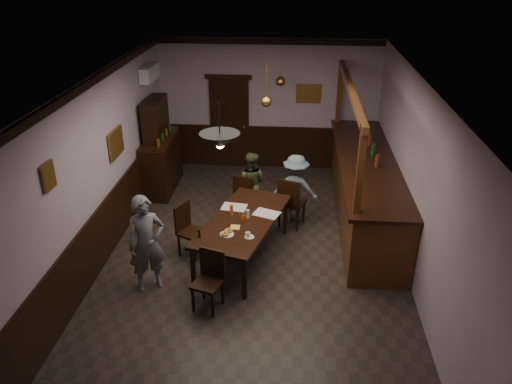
# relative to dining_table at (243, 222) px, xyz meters

# --- Properties ---
(room) EXTENTS (5.01, 8.01, 3.01)m
(room) POSITION_rel_dining_table_xyz_m (0.17, 0.01, 0.81)
(room) COLOR #2D2621
(room) RESTS_ON ground
(dining_table) EXTENTS (1.55, 2.39, 0.75)m
(dining_table) POSITION_rel_dining_table_xyz_m (0.00, 0.00, 0.00)
(dining_table) COLOR black
(dining_table) RESTS_ON ground
(chair_far_left) EXTENTS (0.51, 0.51, 0.94)m
(chair_far_left) POSITION_rel_dining_table_xyz_m (-0.09, 1.35, -0.17)
(chair_far_left) COLOR black
(chair_far_left) RESTS_ON ground
(chair_far_right) EXTENTS (0.56, 0.56, 1.00)m
(chair_far_right) POSITION_rel_dining_table_xyz_m (0.77, 1.10, -0.14)
(chair_far_right) COLOR black
(chair_far_right) RESTS_ON ground
(chair_near) EXTENTS (0.49, 0.49, 0.90)m
(chair_near) POSITION_rel_dining_table_xyz_m (-0.35, -1.28, -0.19)
(chair_near) COLOR black
(chair_near) RESTS_ON ground
(chair_side) EXTENTS (0.53, 0.53, 0.92)m
(chair_side) POSITION_rel_dining_table_xyz_m (-0.94, 0.07, -0.18)
(chair_side) COLOR black
(chair_side) RESTS_ON ground
(person_standing) EXTENTS (0.68, 0.61, 1.56)m
(person_standing) POSITION_rel_dining_table_xyz_m (-1.35, -0.92, 0.09)
(person_standing) COLOR slate
(person_standing) RESTS_ON ground
(person_seated_left) EXTENTS (0.70, 0.59, 1.27)m
(person_seated_left) POSITION_rel_dining_table_xyz_m (-0.02, 1.61, -0.05)
(person_seated_left) COLOR #454C2D
(person_seated_left) RESTS_ON ground
(person_seated_right) EXTENTS (0.94, 0.64, 1.34)m
(person_seated_right) POSITION_rel_dining_table_xyz_m (0.85, 1.37, -0.01)
(person_seated_right) COLOR slate
(person_seated_right) RESTS_ON ground
(newspaper_left) EXTENTS (0.46, 0.35, 0.01)m
(newspaper_left) POSITION_rel_dining_table_xyz_m (-0.19, 0.39, 0.07)
(newspaper_left) COLOR silver
(newspaper_left) RESTS_ON dining_table
(newspaper_right) EXTENTS (0.50, 0.43, 0.01)m
(newspaper_right) POSITION_rel_dining_table_xyz_m (0.38, 0.20, 0.07)
(newspaper_right) COLOR silver
(newspaper_right) RESTS_ON dining_table
(napkin) EXTENTS (0.18, 0.18, 0.00)m
(napkin) POSITION_rel_dining_table_xyz_m (-0.09, -0.28, 0.07)
(napkin) COLOR #E8C655
(napkin) RESTS_ON dining_table
(saucer) EXTENTS (0.15, 0.15, 0.01)m
(saucer) POSITION_rel_dining_table_xyz_m (0.16, -0.57, 0.07)
(saucer) COLOR white
(saucer) RESTS_ON dining_table
(coffee_cup) EXTENTS (0.10, 0.10, 0.07)m
(coffee_cup) POSITION_rel_dining_table_xyz_m (0.14, -0.57, 0.11)
(coffee_cup) COLOR white
(coffee_cup) RESTS_ON saucer
(pastry_plate) EXTENTS (0.22, 0.22, 0.01)m
(pastry_plate) POSITION_rel_dining_table_xyz_m (-0.19, -0.52, 0.07)
(pastry_plate) COLOR white
(pastry_plate) RESTS_ON dining_table
(pastry_ring_a) EXTENTS (0.13, 0.13, 0.04)m
(pastry_ring_a) POSITION_rel_dining_table_xyz_m (-0.22, -0.56, 0.10)
(pastry_ring_a) COLOR #C68C47
(pastry_ring_a) RESTS_ON pastry_plate
(pastry_ring_b) EXTENTS (0.13, 0.13, 0.04)m
(pastry_ring_b) POSITION_rel_dining_table_xyz_m (-0.18, -0.45, 0.10)
(pastry_ring_b) COLOR #C68C47
(pastry_ring_b) RESTS_ON pastry_plate
(soda_can) EXTENTS (0.07, 0.07, 0.12)m
(soda_can) POSITION_rel_dining_table_xyz_m (0.02, -0.09, 0.12)
(soda_can) COLOR orange
(soda_can) RESTS_ON dining_table
(beer_glass) EXTENTS (0.06, 0.06, 0.20)m
(beer_glass) POSITION_rel_dining_table_xyz_m (-0.20, 0.09, 0.16)
(beer_glass) COLOR #BF721E
(beer_glass) RESTS_ON dining_table
(water_glass) EXTENTS (0.06, 0.06, 0.15)m
(water_glass) POSITION_rel_dining_table_xyz_m (0.08, 0.03, 0.14)
(water_glass) COLOR silver
(water_glass) RESTS_ON dining_table
(pepper_mill) EXTENTS (0.04, 0.04, 0.14)m
(pepper_mill) POSITION_rel_dining_table_xyz_m (-0.61, -0.63, 0.13)
(pepper_mill) COLOR black
(pepper_mill) RESTS_ON dining_table
(sideboard) EXTENTS (0.54, 1.51, 1.99)m
(sideboard) POSITION_rel_dining_table_xyz_m (-2.04, 2.58, 0.11)
(sideboard) COLOR black
(sideboard) RESTS_ON ground
(bar_counter) EXTENTS (1.08, 4.64, 2.59)m
(bar_counter) POSITION_rel_dining_table_xyz_m (2.17, 1.54, -0.03)
(bar_counter) COLOR #4C2814
(bar_counter) RESTS_ON ground
(door_back) EXTENTS (0.90, 0.06, 2.10)m
(door_back) POSITION_rel_dining_table_xyz_m (-0.73, 3.96, 0.36)
(door_back) COLOR black
(door_back) RESTS_ON ground
(ac_unit) EXTENTS (0.20, 0.85, 0.30)m
(ac_unit) POSITION_rel_dining_table_xyz_m (-2.21, 2.91, 1.76)
(ac_unit) COLOR white
(ac_unit) RESTS_ON ground
(picture_left_small) EXTENTS (0.04, 0.28, 0.36)m
(picture_left_small) POSITION_rel_dining_table_xyz_m (-2.29, -1.59, 1.46)
(picture_left_small) COLOR olive
(picture_left_small) RESTS_ON ground
(picture_left_large) EXTENTS (0.04, 0.62, 0.48)m
(picture_left_large) POSITION_rel_dining_table_xyz_m (-2.29, 0.81, 1.01)
(picture_left_large) COLOR olive
(picture_left_large) RESTS_ON ground
(picture_back) EXTENTS (0.55, 0.04, 0.42)m
(picture_back) POSITION_rel_dining_table_xyz_m (1.07, 3.97, 1.11)
(picture_back) COLOR olive
(picture_back) RESTS_ON ground
(pendant_iron) EXTENTS (0.56, 0.56, 0.73)m
(pendant_iron) POSITION_rel_dining_table_xyz_m (-0.21, -0.77, 1.70)
(pendant_iron) COLOR black
(pendant_iron) RESTS_ON ground
(pendant_brass_mid) EXTENTS (0.20, 0.20, 0.81)m
(pendant_brass_mid) POSITION_rel_dining_table_xyz_m (0.27, 1.52, 1.61)
(pendant_brass_mid) COLOR #BF8C3F
(pendant_brass_mid) RESTS_ON ground
(pendant_brass_far) EXTENTS (0.20, 0.20, 0.81)m
(pendant_brass_far) POSITION_rel_dining_table_xyz_m (0.47, 3.00, 1.61)
(pendant_brass_far) COLOR #BF8C3F
(pendant_brass_far) RESTS_ON ground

